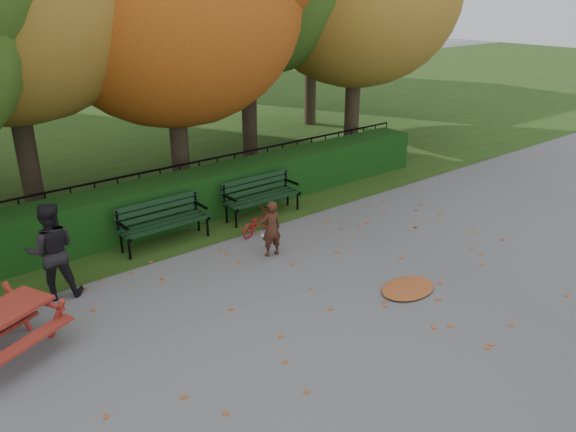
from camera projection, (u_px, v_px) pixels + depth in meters
ground at (338, 295)px, 9.37m from camera, size 90.00×90.00×0.00m
grass_strip at (60, 136)px, 19.49m from camera, size 90.00×90.00×0.00m
hedge at (199, 195)px, 12.43m from camera, size 13.00×0.90×1.00m
iron_fence at (181, 184)px, 13.00m from camera, size 14.00×0.04×1.02m
bench_left at (162, 219)px, 11.10m from camera, size 1.80×0.57×0.88m
bench_right at (260, 193)px, 12.49m from camera, size 1.80×0.57×0.88m
leaf_pile at (408, 288)px, 9.50m from camera, size 1.20×0.96×0.07m
leaf_scatter at (326, 287)px, 9.59m from camera, size 9.00×5.70×0.01m
child at (271, 229)px, 10.57m from camera, size 0.44×0.32×1.10m
adult at (51, 251)px, 9.04m from camera, size 0.95×0.84×1.64m
bicycle at (258, 222)px, 11.63m from camera, size 1.01×0.56×0.50m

